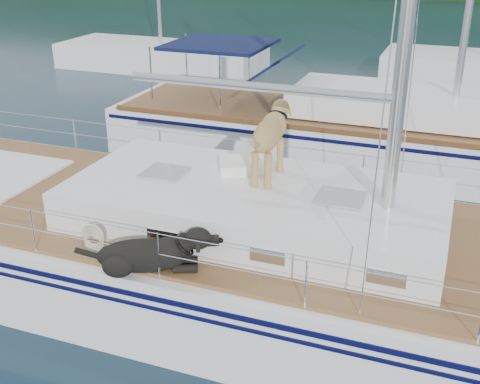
% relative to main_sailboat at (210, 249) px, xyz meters
% --- Properties ---
extents(ground, '(120.00, 120.00, 0.00)m').
position_rel_main_sailboat_xyz_m(ground, '(-0.10, 0.00, -0.68)').
color(ground, black).
rests_on(ground, ground).
extents(main_sailboat, '(12.00, 4.10, 14.01)m').
position_rel_main_sailboat_xyz_m(main_sailboat, '(0.00, 0.00, 0.00)').
color(main_sailboat, white).
rests_on(main_sailboat, ground).
extents(neighbor_sailboat, '(11.00, 3.50, 13.30)m').
position_rel_main_sailboat_xyz_m(neighbor_sailboat, '(0.80, 6.55, -0.06)').
color(neighbor_sailboat, white).
rests_on(neighbor_sailboat, ground).
extents(bg_boat_west, '(8.00, 3.00, 11.65)m').
position_rel_main_sailboat_xyz_m(bg_boat_west, '(-8.10, 14.00, -0.24)').
color(bg_boat_west, white).
rests_on(bg_boat_west, ground).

